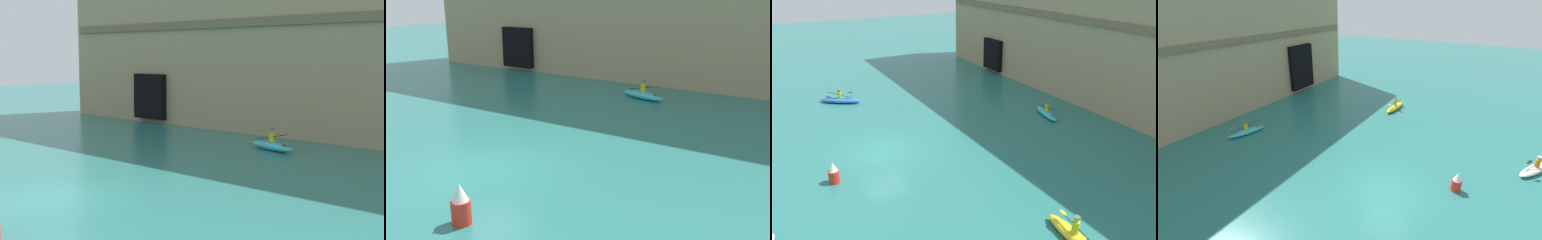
{
  "view_description": "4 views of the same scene",
  "coord_description": "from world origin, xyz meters",
  "views": [
    {
      "loc": [
        14.95,
        -9.66,
        4.73
      ],
      "look_at": [
        1.57,
        5.22,
        2.26
      ],
      "focal_mm": 50.0,
      "sensor_mm": 36.0,
      "label": 1
    },
    {
      "loc": [
        10.3,
        -10.26,
        6.04
      ],
      "look_at": [
        0.86,
        4.64,
        0.73
      ],
      "focal_mm": 40.0,
      "sensor_mm": 36.0,
      "label": 2
    },
    {
      "loc": [
        19.73,
        -5.62,
        10.35
      ],
      "look_at": [
        2.72,
        4.06,
        2.2
      ],
      "focal_mm": 35.0,
      "sensor_mm": 36.0,
      "label": 3
    },
    {
      "loc": [
        -10.73,
        -4.11,
        9.68
      ],
      "look_at": [
        3.09,
        4.31,
        2.14
      ],
      "focal_mm": 24.0,
      "sensor_mm": 36.0,
      "label": 4
    }
  ],
  "objects": [
    {
      "name": "kayak_white",
      "position": [
        6.52,
        -7.13,
        0.22
      ],
      "size": [
        3.06,
        2.21,
        1.09
      ],
      "rotation": [
        0.0,
        0.0,
        5.74
      ],
      "color": "white",
      "rests_on": "ground"
    },
    {
      "name": "kayak_yellow",
      "position": [
        11.43,
        4.22,
        0.26
      ],
      "size": [
        3.23,
        0.91,
        1.2
      ],
      "rotation": [
        0.0,
        0.0,
        6.21
      ],
      "color": "yellow",
      "rests_on": "ground"
    },
    {
      "name": "cliff_bluff",
      "position": [
        -0.48,
        19.22,
        7.61
      ],
      "size": [
        39.12,
        7.15,
        15.26
      ],
      "color": "#9E8966",
      "rests_on": "ground"
    },
    {
      "name": "marker_buoy",
      "position": [
        2.12,
        -3.23,
        0.54
      ],
      "size": [
        0.55,
        0.55,
        1.17
      ],
      "color": "red",
      "rests_on": "ground"
    },
    {
      "name": "kayak_cyan",
      "position": [
        0.46,
        12.36,
        0.25
      ],
      "size": [
        3.0,
        1.44,
        1.1
      ],
      "rotation": [
        0.0,
        0.0,
        6.01
      ],
      "color": "#33B2C6",
      "rests_on": "ground"
    },
    {
      "name": "ground_plane",
      "position": [
        0.0,
        0.0,
        0.0
      ],
      "size": [
        120.0,
        120.0,
        0.0
      ],
      "primitive_type": "plane",
      "color": "#28706B"
    }
  ]
}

